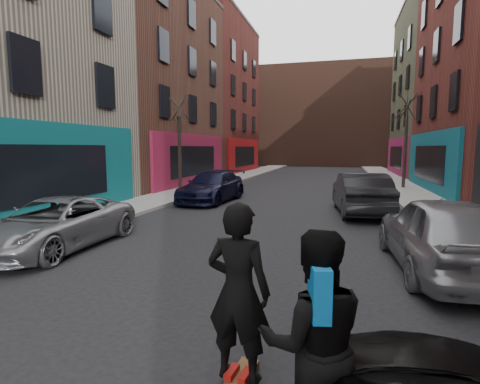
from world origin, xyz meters
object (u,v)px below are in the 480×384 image
Objects in this scene: parked_left_far at (55,224)px; parked_right_end at (360,193)px; tree_right_far at (406,132)px; parked_right_far at (443,233)px; skateboarder at (238,292)px; pedestrian at (314,342)px; parked_left_end at (212,187)px; tree_left_far at (179,133)px; skateboard at (238,381)px.

parked_right_end is at bearing 42.28° from parked_left_far.
tree_right_far is 1.40× the size of parked_right_far.
parked_right_far is 2.49× the size of skateboarder.
parked_left_far is at bearing 36.94° from parked_right_end.
parked_right_far is (-1.66, -16.65, -2.71)m from tree_right_far.
parked_right_end is 12.32m from pedestrian.
parked_right_end is (-1.34, 6.83, -0.01)m from parked_right_far.
pedestrian is (5.86, -13.98, 0.26)m from parked_left_end.
parked_right_end is (6.78, -1.69, 0.09)m from parked_left_end.
tree_left_far reaches higher than skateboarder.
parked_left_end is (1.02, 9.14, 0.07)m from parked_left_far.
parked_right_far is 6.96m from parked_right_end.
tree_right_far reaches higher than pedestrian.
tree_right_far is at bearing 83.65° from skateboard.
parked_left_far is at bearing -28.43° from skateboarder.
parked_right_far is 5.91m from pedestrian.
parked_left_end is at bearing 82.20° from parked_left_far.
tree_right_far is at bearing -99.40° from parked_right_far.
tree_left_far is 3.34× the size of pedestrian.
parked_left_end is 14.24m from skateboard.
parked_left_end reaches higher than skateboard.
tree_left_far is 13.78m from tree_right_far.
parked_right_far is 2.49× the size of pedestrian.
tree_right_far is 13.02m from parked_left_end.
pedestrian is at bearing -63.45° from parked_left_end.
skateboard is 1.42m from pedestrian.
tree_right_far reaches higher than parked_right_far.
skateboarder is at bearing -36.00° from parked_left_far.
parked_right_end is at bearing -22.12° from tree_left_far.
skateboarder is (6.04, -4.17, 0.42)m from parked_left_far.
parked_left_end is at bearing -63.18° from skateboarder.
parked_left_far reaches higher than skateboard.
parked_right_end is 2.53× the size of pedestrian.
parked_right_far reaches higher than parked_right_end.
tree_right_far is 10.62m from parked_right_end.
tree_left_far is 1.32× the size of parked_right_end.
parked_right_end is at bearing -108.17° from pedestrian.
pedestrian is (0.84, -0.67, 0.93)m from skateboard.
parked_left_end is (2.62, -2.13, -2.66)m from tree_left_far.
parked_left_far is 2.42× the size of pedestrian.
tree_right_far is 1.36× the size of parked_left_end.
parked_left_far is at bearing -122.02° from tree_right_far.
parked_right_far is at bearing 94.37° from parked_right_end.
tree_right_far reaches higher than parked_right_end.
pedestrian reaches higher than parked_left_far.
skateboard is (5.02, -13.31, -0.67)m from parked_left_end.
parked_right_far reaches higher than parked_left_end.
parked_left_far is at bearing 151.57° from skateboard.
skateboard is at bearing -36.00° from parked_left_far.
parked_right_far is 5.75m from skateboard.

